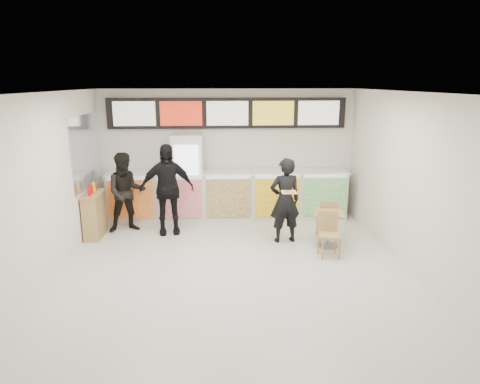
{
  "coord_description": "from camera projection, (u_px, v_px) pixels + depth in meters",
  "views": [
    {
      "loc": [
        -0.25,
        -6.6,
        3.16
      ],
      "look_at": [
        0.17,
        1.2,
        1.14
      ],
      "focal_mm": 32.0,
      "sensor_mm": 36.0,
      "label": 1
    }
  ],
  "objects": [
    {
      "name": "wall_right",
      "position": [
        417.0,
        186.0,
        6.97
      ],
      "size": [
        0.0,
        7.0,
        7.0
      ],
      "primitive_type": "plane",
      "rotation": [
        1.57,
        0.0,
        -1.57
      ],
      "color": "silver",
      "rests_on": "floor"
    },
    {
      "name": "pizza_slice",
      "position": [
        289.0,
        192.0,
        8.0
      ],
      "size": [
        0.36,
        0.36,
        0.02
      ],
      "color": "beige",
      "rests_on": "customer_main"
    },
    {
      "name": "wall_left",
      "position": [
        41.0,
        191.0,
        6.66
      ],
      "size": [
        0.0,
        7.0,
        7.0
      ],
      "primitive_type": "plane",
      "rotation": [
        1.57,
        0.0,
        1.57
      ],
      "color": "silver",
      "rests_on": "floor"
    },
    {
      "name": "drinks_fridge",
      "position": [
        188.0,
        178.0,
        9.89
      ],
      "size": [
        0.7,
        0.67,
        2.0
      ],
      "color": "white",
      "rests_on": "floor"
    },
    {
      "name": "customer_left",
      "position": [
        126.0,
        192.0,
        9.13
      ],
      "size": [
        0.98,
        0.86,
        1.72
      ],
      "primitive_type": "imported",
      "rotation": [
        0.0,
        0.0,
        0.28
      ],
      "color": "black",
      "rests_on": "floor"
    },
    {
      "name": "menu_board",
      "position": [
        227.0,
        113.0,
        9.87
      ],
      "size": [
        5.5,
        0.14,
        0.7
      ],
      "color": "black",
      "rests_on": "wall_back"
    },
    {
      "name": "service_counter",
      "position": [
        228.0,
        195.0,
        10.03
      ],
      "size": [
        5.56,
        0.77,
        1.14
      ],
      "color": "silver",
      "rests_on": "floor"
    },
    {
      "name": "floor",
      "position": [
        234.0,
        275.0,
        7.19
      ],
      "size": [
        7.0,
        7.0,
        0.0
      ],
      "primitive_type": "plane",
      "color": "beige",
      "rests_on": "ground"
    },
    {
      "name": "mirror_panel",
      "position": [
        87.0,
        151.0,
        8.96
      ],
      "size": [
        0.01,
        2.0,
        1.5
      ],
      "primitive_type": "cube",
      "color": "#B2B7BF",
      "rests_on": "wall_left"
    },
    {
      "name": "wall_back",
      "position": [
        228.0,
        153.0,
        10.2
      ],
      "size": [
        6.0,
        0.0,
        6.0
      ],
      "primitive_type": "plane",
      "rotation": [
        1.57,
        0.0,
        0.0
      ],
      "color": "silver",
      "rests_on": "floor"
    },
    {
      "name": "ceiling",
      "position": [
        233.0,
        92.0,
        6.44
      ],
      "size": [
        7.0,
        7.0,
        0.0
      ],
      "primitive_type": "plane",
      "rotation": [
        3.14,
        0.0,
        0.0
      ],
      "color": "white",
      "rests_on": "wall_back"
    },
    {
      "name": "condiment_ledge",
      "position": [
        95.0,
        214.0,
        8.9
      ],
      "size": [
        0.34,
        0.84,
        1.11
      ],
      "color": "tan",
      "rests_on": "floor"
    },
    {
      "name": "customer_mid",
      "position": [
        167.0,
        189.0,
        8.98
      ],
      "size": [
        1.19,
        0.64,
        1.93
      ],
      "primitive_type": "imported",
      "rotation": [
        0.0,
        0.0,
        0.15
      ],
      "color": "black",
      "rests_on": "floor"
    },
    {
      "name": "cafe_table",
      "position": [
        328.0,
        223.0,
        8.33
      ],
      "size": [
        0.67,
        1.47,
        0.83
      ],
      "rotation": [
        0.0,
        0.0,
        -0.2
      ],
      "color": "tan",
      "rests_on": "floor"
    },
    {
      "name": "customer_main",
      "position": [
        285.0,
        200.0,
        8.51
      ],
      "size": [
        0.69,
        0.52,
        1.72
      ],
      "primitive_type": "imported",
      "rotation": [
        0.0,
        0.0,
        3.32
      ],
      "color": "black",
      "rests_on": "floor"
    }
  ]
}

